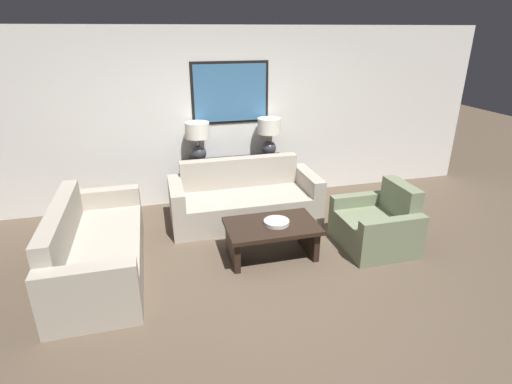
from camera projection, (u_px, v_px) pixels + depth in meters
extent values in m
plane|color=brown|center=(278.00, 282.00, 4.41)|extent=(20.00, 20.00, 0.00)
cube|color=silver|center=(230.00, 117.00, 6.18)|extent=(8.36, 0.10, 2.65)
cube|color=black|center=(230.00, 93.00, 5.99)|extent=(1.18, 0.01, 0.92)
cube|color=teal|center=(230.00, 93.00, 5.99)|extent=(1.10, 0.02, 0.84)
cube|color=black|center=(235.00, 181.00, 6.30)|extent=(1.57, 0.38, 0.72)
cylinder|color=#333338|center=(199.00, 161.00, 6.03)|extent=(0.20, 0.20, 0.02)
sphere|color=#333338|center=(199.00, 153.00, 5.98)|extent=(0.23, 0.23, 0.23)
cylinder|color=#8C7A51|center=(198.00, 142.00, 5.92)|extent=(0.02, 0.02, 0.12)
cylinder|color=white|center=(197.00, 130.00, 5.85)|extent=(0.35, 0.35, 0.23)
cylinder|color=#333338|center=(269.00, 156.00, 6.29)|extent=(0.20, 0.20, 0.02)
sphere|color=#333338|center=(269.00, 148.00, 6.24)|extent=(0.23, 0.23, 0.23)
cylinder|color=#8C7A51|center=(269.00, 137.00, 6.18)|extent=(0.02, 0.02, 0.12)
cylinder|color=white|center=(269.00, 126.00, 6.11)|extent=(0.35, 0.35, 0.23)
cube|color=#ADA393|center=(247.00, 210.00, 5.67)|extent=(1.74, 0.71, 0.41)
cube|color=#ADA393|center=(240.00, 185.00, 5.99)|extent=(1.74, 0.18, 0.84)
cube|color=#ADA393|center=(177.00, 207.00, 5.48)|extent=(0.18, 0.89, 0.65)
cube|color=#ADA393|center=(308.00, 193.00, 5.93)|extent=(0.18, 0.89, 0.65)
cube|color=#ADA393|center=(110.00, 255.00, 4.54)|extent=(0.71, 1.74, 0.41)
cube|color=#ADA393|center=(64.00, 243.00, 4.35)|extent=(0.18, 1.74, 0.84)
cube|color=#ADA393|center=(89.00, 299.00, 3.61)|extent=(0.89, 0.18, 0.65)
cube|color=#ADA393|center=(107.00, 212.00, 5.33)|extent=(0.89, 0.18, 0.65)
cube|color=black|center=(272.00, 226.00, 4.75)|extent=(1.09, 0.69, 0.05)
cube|color=black|center=(233.00, 247.00, 4.72)|extent=(0.07, 0.55, 0.39)
cube|color=black|center=(308.00, 237.00, 4.95)|extent=(0.07, 0.55, 0.39)
cylinder|color=beige|center=(277.00, 222.00, 4.74)|extent=(0.30, 0.30, 0.05)
cube|color=#707A5B|center=(367.00, 232.00, 5.05)|extent=(0.66, 0.64, 0.40)
cube|color=#707A5B|center=(398.00, 214.00, 5.07)|extent=(0.18, 0.64, 0.82)
cube|color=#707A5B|center=(359.00, 213.00, 5.39)|extent=(0.84, 0.14, 0.56)
cube|color=#707A5B|center=(391.00, 240.00, 4.70)|extent=(0.84, 0.14, 0.56)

